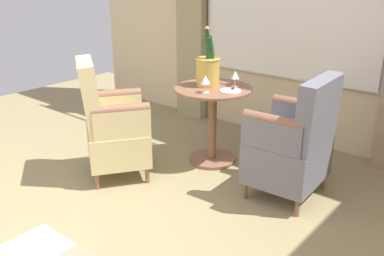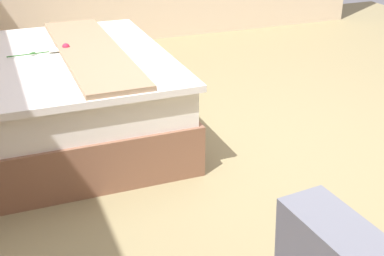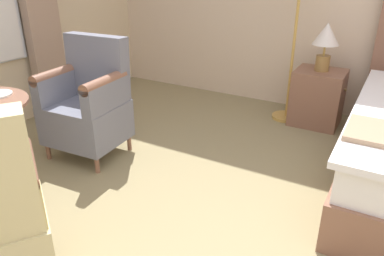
# 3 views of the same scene
# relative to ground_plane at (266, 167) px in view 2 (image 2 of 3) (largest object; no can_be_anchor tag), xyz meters

# --- Properties ---
(ground_plane) EXTENTS (7.42, 7.42, 0.00)m
(ground_plane) POSITION_rel_ground_plane_xyz_m (0.00, 0.00, 0.00)
(ground_plane) COLOR #91835A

